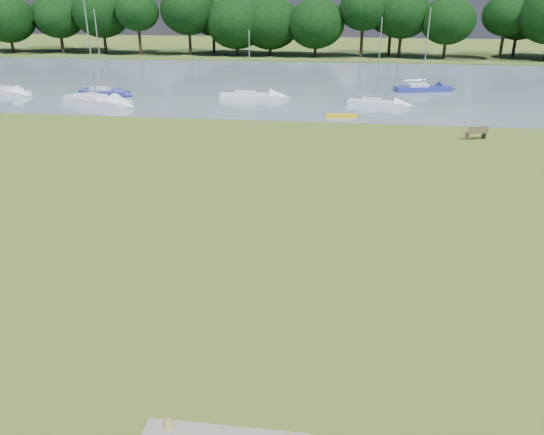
# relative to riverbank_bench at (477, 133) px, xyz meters

# --- Properties ---
(ground) EXTENTS (220.00, 220.00, 0.00)m
(ground) POSITION_rel_riverbank_bench_xyz_m (-12.65, -17.99, -0.51)
(ground) COLOR #5F6828
(river) EXTENTS (220.00, 40.00, 0.10)m
(river) POSITION_rel_riverbank_bench_xyz_m (-12.65, 24.01, -0.51)
(river) COLOR slate
(river) RESTS_ON ground
(far_bank) EXTENTS (220.00, 20.00, 0.40)m
(far_bank) POSITION_rel_riverbank_bench_xyz_m (-12.65, 54.01, -0.51)
(far_bank) COLOR #4C6626
(far_bank) RESTS_ON ground
(riverbank_bench) EXTENTS (1.71, 1.06, 1.02)m
(riverbank_bench) POSITION_rel_riverbank_bench_xyz_m (0.00, 0.00, 0.00)
(riverbank_bench) COLOR brown
(riverbank_bench) RESTS_ON ground
(kayak) EXTENTS (2.81, 0.88, 0.28)m
(kayak) POSITION_rel_riverbank_bench_xyz_m (-10.08, 6.01, -0.32)
(kayak) COLOR gold
(kayak) RESTS_ON river
(tree_line) EXTENTS (145.60, 9.12, 11.04)m
(tree_line) POSITION_rel_riverbank_bench_xyz_m (-11.44, 50.01, 6.09)
(tree_line) COLOR black
(tree_line) RESTS_ON far_bank
(sailboat_1) EXTENTS (6.19, 3.25, 8.63)m
(sailboat_1) POSITION_rel_riverbank_bench_xyz_m (-1.51, 20.16, 0.07)
(sailboat_1) COLOR navy
(sailboat_1) RESTS_ON river
(sailboat_3) EXTENTS (6.29, 2.26, 6.66)m
(sailboat_3) POSITION_rel_riverbank_bench_xyz_m (-19.56, 13.62, -0.04)
(sailboat_3) COLOR silver
(sailboat_3) RESTS_ON river
(sailboat_4) EXTENTS (7.80, 4.95, 9.50)m
(sailboat_4) POSITION_rel_riverbank_bench_xyz_m (-34.04, 9.11, 0.04)
(sailboat_4) COLOR silver
(sailboat_4) RESTS_ON river
(sailboat_5) EXTENTS (5.64, 2.65, 8.49)m
(sailboat_5) POSITION_rel_riverbank_bench_xyz_m (-35.21, 13.55, 0.02)
(sailboat_5) COLOR navy
(sailboat_5) RESTS_ON river
(sailboat_6) EXTENTS (5.52, 2.32, 8.00)m
(sailboat_6) POSITION_rel_riverbank_bench_xyz_m (-6.93, 11.75, -0.05)
(sailboat_6) COLOR silver
(sailboat_6) RESTS_ON river
(sailboat_7) EXTENTS (6.61, 4.08, 8.38)m
(sailboat_7) POSITION_rel_riverbank_bench_xyz_m (-46.15, 12.97, -0.03)
(sailboat_7) COLOR silver
(sailboat_7) RESTS_ON river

